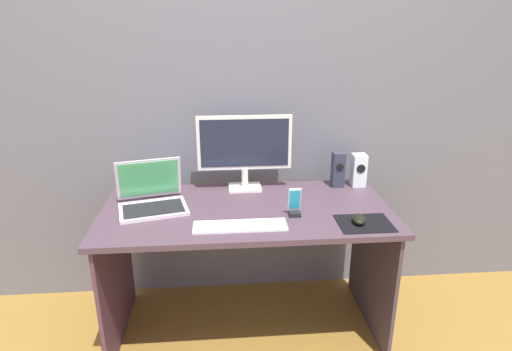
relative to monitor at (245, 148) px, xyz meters
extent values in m
plane|color=olive|center=(-0.01, -0.27, -0.96)|extent=(8.00, 8.00, 0.00)
cube|color=slate|center=(-0.01, 0.16, 0.29)|extent=(6.00, 0.04, 2.50)
cube|color=#4B3843|center=(-0.01, -0.27, -0.25)|extent=(1.44, 0.70, 0.03)
cube|color=#523342|center=(-0.69, -0.27, -0.61)|extent=(0.02, 0.66, 0.70)
cube|color=#463940|center=(0.67, -0.27, -0.61)|extent=(0.02, 0.66, 0.70)
cube|color=white|center=(0.00, 0.00, -0.23)|extent=(0.18, 0.14, 0.01)
cylinder|color=white|center=(0.00, 0.00, -0.17)|extent=(0.04, 0.04, 0.10)
cube|color=white|center=(0.00, 0.00, 0.03)|extent=(0.51, 0.02, 0.30)
cube|color=#1E2333|center=(0.00, -0.01, 0.03)|extent=(0.48, 0.00, 0.26)
cube|color=white|center=(0.64, 0.00, -0.14)|extent=(0.08, 0.08, 0.18)
cylinder|color=black|center=(0.64, -0.05, -0.12)|extent=(0.05, 0.00, 0.05)
cube|color=#323546|center=(0.52, 0.00, -0.14)|extent=(0.07, 0.07, 0.20)
cylinder|color=black|center=(0.52, -0.04, -0.11)|extent=(0.04, 0.00, 0.04)
cube|color=silver|center=(-0.47, -0.26, -0.23)|extent=(0.37, 0.30, 0.02)
cube|color=black|center=(-0.47, -0.27, -0.22)|extent=(0.32, 0.23, 0.00)
cube|color=silver|center=(-0.50, -0.13, -0.11)|extent=(0.33, 0.13, 0.22)
cube|color=#4CB266|center=(-0.50, -0.13, -0.11)|extent=(0.30, 0.11, 0.19)
sphere|color=silver|center=(-0.50, 0.00, -0.17)|extent=(0.14, 0.14, 0.14)
cube|color=white|center=(-0.05, -0.47, -0.23)|extent=(0.43, 0.12, 0.01)
cube|color=black|center=(0.53, -0.49, -0.23)|extent=(0.25, 0.20, 0.00)
ellipsoid|color=black|center=(0.50, -0.48, -0.22)|extent=(0.08, 0.11, 0.04)
cube|color=black|center=(0.22, -0.37, -0.23)|extent=(0.06, 0.06, 0.02)
cube|color=white|center=(0.22, -0.36, -0.16)|extent=(0.06, 0.03, 0.12)
cube|color=#26A5BF|center=(0.22, -0.37, -0.16)|extent=(0.05, 0.02, 0.10)
camera|label=1|loc=(-0.12, -2.24, 0.66)|focal=30.21mm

